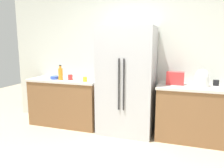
{
  "coord_description": "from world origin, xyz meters",
  "views": [
    {
      "loc": [
        0.82,
        -2.16,
        1.56
      ],
      "look_at": [
        -0.06,
        0.46,
        1.06
      ],
      "focal_mm": 35.77,
      "sensor_mm": 36.0,
      "label": 1
    }
  ],
  "objects_px": {
    "bottle_a": "(61,74)",
    "refrigerator": "(127,81)",
    "cup_a": "(216,83)",
    "rice_cooker": "(202,78)",
    "bowl_a": "(55,78)",
    "cup_c": "(70,77)",
    "toaster": "(175,78)",
    "cup_b": "(70,77)",
    "cup_d": "(85,79)"
  },
  "relations": [
    {
      "from": "cup_c",
      "to": "toaster",
      "type": "bearing_deg",
      "value": 3.92
    },
    {
      "from": "cup_a",
      "to": "cup_b",
      "type": "bearing_deg",
      "value": -177.15
    },
    {
      "from": "refrigerator",
      "to": "cup_c",
      "type": "xyz_separation_m",
      "value": [
        -1.06,
        -0.05,
        0.03
      ]
    },
    {
      "from": "rice_cooker",
      "to": "bottle_a",
      "type": "distance_m",
      "value": 2.45
    },
    {
      "from": "rice_cooker",
      "to": "bottle_a",
      "type": "xyz_separation_m",
      "value": [
        -2.45,
        -0.17,
        -0.01
      ]
    },
    {
      "from": "refrigerator",
      "to": "rice_cooker",
      "type": "relative_size",
      "value": 6.84
    },
    {
      "from": "cup_d",
      "to": "bottle_a",
      "type": "bearing_deg",
      "value": 176.38
    },
    {
      "from": "rice_cooker",
      "to": "toaster",
      "type": "bearing_deg",
      "value": -179.49
    },
    {
      "from": "cup_c",
      "to": "bowl_a",
      "type": "distance_m",
      "value": 0.33
    },
    {
      "from": "cup_a",
      "to": "rice_cooker",
      "type": "bearing_deg",
      "value": -153.72
    },
    {
      "from": "refrigerator",
      "to": "cup_d",
      "type": "relative_size",
      "value": 21.7
    },
    {
      "from": "cup_b",
      "to": "cup_d",
      "type": "relative_size",
      "value": 0.97
    },
    {
      "from": "refrigerator",
      "to": "cup_b",
      "type": "height_order",
      "value": "refrigerator"
    },
    {
      "from": "cup_c",
      "to": "bottle_a",
      "type": "bearing_deg",
      "value": -166.29
    },
    {
      "from": "cup_c",
      "to": "cup_d",
      "type": "relative_size",
      "value": 1.18
    },
    {
      "from": "bottle_a",
      "to": "bowl_a",
      "type": "distance_m",
      "value": 0.18
    },
    {
      "from": "bowl_a",
      "to": "cup_b",
      "type": "bearing_deg",
      "value": 24.31
    },
    {
      "from": "cup_c",
      "to": "bowl_a",
      "type": "bearing_deg",
      "value": -178.42
    },
    {
      "from": "toaster",
      "to": "cup_d",
      "type": "bearing_deg",
      "value": -172.43
    },
    {
      "from": "cup_a",
      "to": "cup_d",
      "type": "xyz_separation_m",
      "value": [
        -2.15,
        -0.31,
        -0.0
      ]
    },
    {
      "from": "refrigerator",
      "to": "cup_b",
      "type": "bearing_deg",
      "value": 177.03
    },
    {
      "from": "rice_cooker",
      "to": "bottle_a",
      "type": "relative_size",
      "value": 0.97
    },
    {
      "from": "cup_a",
      "to": "bowl_a",
      "type": "distance_m",
      "value": 2.83
    },
    {
      "from": "cup_c",
      "to": "cup_d",
      "type": "xyz_separation_m",
      "value": [
        0.33,
        -0.08,
        -0.01
      ]
    },
    {
      "from": "toaster",
      "to": "rice_cooker",
      "type": "distance_m",
      "value": 0.41
    },
    {
      "from": "cup_a",
      "to": "cup_c",
      "type": "relative_size",
      "value": 0.93
    },
    {
      "from": "rice_cooker",
      "to": "bowl_a",
      "type": "xyz_separation_m",
      "value": [
        -2.6,
        -0.14,
        -0.1
      ]
    },
    {
      "from": "toaster",
      "to": "cup_a",
      "type": "distance_m",
      "value": 0.64
    },
    {
      "from": "refrigerator",
      "to": "cup_a",
      "type": "distance_m",
      "value": 1.44
    },
    {
      "from": "rice_cooker",
      "to": "bowl_a",
      "type": "relative_size",
      "value": 1.63
    },
    {
      "from": "cup_a",
      "to": "cup_b",
      "type": "distance_m",
      "value": 2.55
    },
    {
      "from": "bottle_a",
      "to": "cup_b",
      "type": "relative_size",
      "value": 3.36
    },
    {
      "from": "toaster",
      "to": "cup_d",
      "type": "distance_m",
      "value": 1.54
    },
    {
      "from": "refrigerator",
      "to": "cup_c",
      "type": "relative_size",
      "value": 18.41
    },
    {
      "from": "refrigerator",
      "to": "cup_a",
      "type": "bearing_deg",
      "value": 7.4
    },
    {
      "from": "rice_cooker",
      "to": "cup_b",
      "type": "xyz_separation_m",
      "value": [
        -2.33,
        -0.02,
        -0.09
      ]
    },
    {
      "from": "bowl_a",
      "to": "refrigerator",
      "type": "bearing_deg",
      "value": 2.58
    },
    {
      "from": "cup_d",
      "to": "rice_cooker",
      "type": "bearing_deg",
      "value": 6.09
    },
    {
      "from": "rice_cooker",
      "to": "cup_c",
      "type": "xyz_separation_m",
      "value": [
        -2.27,
        -0.13,
        -0.08
      ]
    },
    {
      "from": "rice_cooker",
      "to": "bowl_a",
      "type": "height_order",
      "value": "rice_cooker"
    },
    {
      "from": "bottle_a",
      "to": "refrigerator",
      "type": "bearing_deg",
      "value": 4.47
    },
    {
      "from": "cup_d",
      "to": "toaster",
      "type": "bearing_deg",
      "value": 7.57
    },
    {
      "from": "bottle_a",
      "to": "cup_c",
      "type": "xyz_separation_m",
      "value": [
        0.18,
        0.04,
        -0.07
      ]
    },
    {
      "from": "cup_a",
      "to": "bottle_a",
      "type": "bearing_deg",
      "value": -173.96
    },
    {
      "from": "cup_b",
      "to": "bowl_a",
      "type": "height_order",
      "value": "cup_b"
    },
    {
      "from": "cup_d",
      "to": "bowl_a",
      "type": "relative_size",
      "value": 0.51
    },
    {
      "from": "refrigerator",
      "to": "toaster",
      "type": "distance_m",
      "value": 0.81
    },
    {
      "from": "toaster",
      "to": "bowl_a",
      "type": "xyz_separation_m",
      "value": [
        -2.19,
        -0.14,
        -0.08
      ]
    },
    {
      "from": "cup_c",
      "to": "bowl_a",
      "type": "xyz_separation_m",
      "value": [
        -0.33,
        -0.01,
        -0.02
      ]
    },
    {
      "from": "toaster",
      "to": "cup_b",
      "type": "height_order",
      "value": "toaster"
    }
  ]
}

